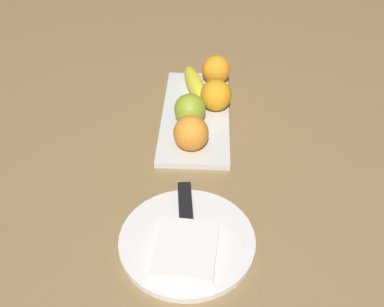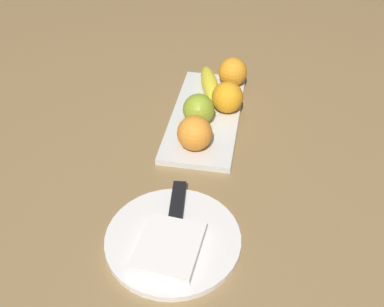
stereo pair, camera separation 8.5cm
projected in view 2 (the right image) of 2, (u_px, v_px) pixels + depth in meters
name	position (u px, v px, depth m)	size (l,w,h in m)	color
ground_plane	(185.00, 128.00, 0.99)	(2.40, 2.40, 0.00)	olive
fruit_tray	(206.00, 116.00, 1.01)	(0.36, 0.15, 0.01)	silver
apple	(199.00, 110.00, 0.96)	(0.07, 0.07, 0.07)	#8EA728
banana	(210.00, 85.00, 1.07)	(0.17, 0.04, 0.04)	yellow
orange_near_apple	(195.00, 133.00, 0.89)	(0.07, 0.07, 0.07)	orange
orange_near_banana	(227.00, 97.00, 0.99)	(0.07, 0.07, 0.07)	orange
orange_center	(233.00, 72.00, 1.08)	(0.07, 0.07, 0.07)	orange
dinner_plate	(173.00, 239.00, 0.74)	(0.23, 0.23, 0.01)	white
folded_napkin	(169.00, 247.00, 0.71)	(0.11, 0.10, 0.02)	white
knife	(177.00, 207.00, 0.78)	(0.18, 0.04, 0.01)	silver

